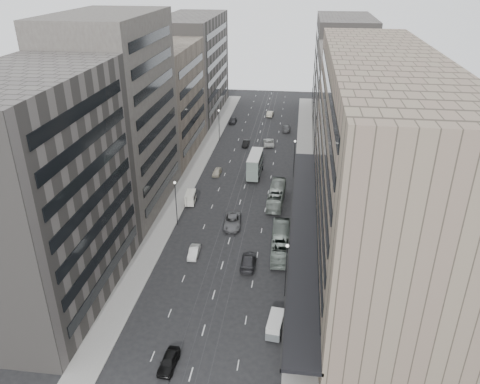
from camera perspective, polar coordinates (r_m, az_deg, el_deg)
The scene contains 30 objects.
ground at distance 70.58m, azimuth -2.34°, elevation -9.39°, with size 220.00×220.00×0.00m, color black.
sidewalk_right at distance 102.58m, azimuth 7.82°, elevation 2.35°, with size 4.00×125.00×0.15m, color gray.
sidewalk_left at distance 104.97m, azimuth -5.39°, elevation 3.04°, with size 4.00×125.00×0.15m, color gray.
department_store at distance 70.50m, azimuth 16.07°, elevation 3.39°, with size 19.20×60.00×30.00m.
building_right_mid at distance 112.93m, azimuth 13.15°, elevation 10.55°, with size 15.00×28.00×24.00m, color #4B4641.
building_right_far at distance 141.62m, azimuth 12.28°, elevation 14.54°, with size 15.00×32.00×28.00m, color #5F5A55.
building_left_a at distance 63.59m, azimuth -23.34°, elevation -0.26°, with size 15.00×28.00×30.00m, color #5F5A55.
building_left_b at distance 85.42m, azimuth -14.89°, elevation 8.93°, with size 15.00×26.00×34.00m, color #4B4641.
building_left_c at distance 111.10m, azimuth -9.58°, elevation 10.89°, with size 15.00×28.00×25.00m, color #796C5E.
building_left_d at distance 141.85m, azimuth -5.81°, elevation 15.00°, with size 15.00×38.00×28.00m, color #5F5A55.
lamp_right_near at distance 62.74m, azimuth 5.67°, elevation -8.77°, with size 0.44×0.44×8.32m.
lamp_right_far at distance 98.31m, azimuth 6.65°, elevation 4.58°, with size 0.44×0.44×8.32m.
lamp_left_near at distance 79.87m, azimuth -7.84°, elevation -0.76°, with size 0.44×0.44×8.32m.
lamp_left_far at distance 118.86m, azimuth -2.58°, elevation 8.55°, with size 0.44×0.44×8.32m.
bus_near at distance 73.99m, azimuth 4.98°, elevation -6.12°, with size 2.73×11.69×3.26m, color gray.
bus_far at distance 88.59m, azimuth 4.47°, elevation -0.38°, with size 2.67×11.41×3.18m, color gray.
double_decker at distance 99.51m, azimuth 1.84°, elevation 3.42°, with size 3.00×8.96×4.85m.
vw_microbus at distance 59.59m, azimuth 4.32°, elevation -15.79°, with size 2.24×4.25×2.21m.
panel_van at distance 88.55m, azimuth -6.05°, elevation -0.68°, with size 2.08×3.84×2.34m.
sedan_0 at distance 56.42m, azimuth -8.68°, elevation -19.73°, with size 1.73×4.31×1.47m, color black.
sedan_1 at distance 73.45m, azimuth -5.64°, elevation -7.30°, with size 1.44×4.12×1.36m, color silver.
sedan_2 at distance 80.90m, azimuth -0.96°, elevation -3.63°, with size 2.82×6.12×1.70m, color slate.
sedan_3 at distance 70.84m, azimuth 1.02°, elevation -8.43°, with size 2.24×5.50×1.60m, color #29292C.
sedan_4 at distance 100.64m, azimuth -2.84°, elevation 2.46°, with size 1.59×3.95×1.35m, color #B6AD97.
sedan_5 at distance 117.03m, azimuth 0.72°, elevation 5.95°, with size 1.45×4.15×1.37m, color black.
sedan_6 at distance 117.71m, azimuth 3.53°, elevation 6.08°, with size 2.62×5.68×1.58m, color #B5B6B1.
sedan_7 at distance 128.81m, azimuth 5.68°, elevation 7.78°, with size 2.17×5.34×1.55m, color #545457.
sedan_8 at distance 134.75m, azimuth -0.88°, elevation 8.74°, with size 1.89×4.69×1.60m, color #29292C.
sedan_9 at distance 141.43m, azimuth 3.69°, elevation 9.53°, with size 1.67×4.80×1.58m, color beige.
pedestrian at distance 57.56m, azimuth 5.57°, elevation -17.93°, with size 0.65×0.43×1.79m, color black.
Camera 1 is at (10.30, -56.59, 40.91)m, focal length 35.00 mm.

